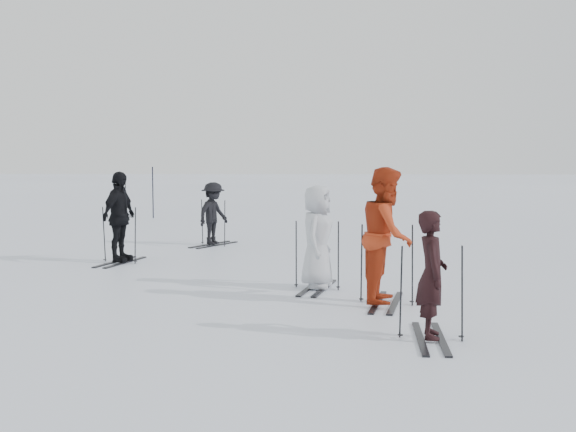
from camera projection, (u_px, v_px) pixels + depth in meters
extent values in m
plane|color=silver|center=(286.00, 275.00, 13.29)|extent=(120.00, 120.00, 0.00)
imported|color=black|center=(432.00, 277.00, 8.64)|extent=(0.40, 0.58, 1.53)
imported|color=#AE3113|center=(387.00, 237.00, 10.69)|extent=(0.94, 1.11, 2.01)
imported|color=silver|center=(317.00, 238.00, 11.87)|extent=(0.71, 0.93, 1.69)
imported|color=black|center=(119.00, 218.00, 14.66)|extent=(0.72, 1.16, 1.84)
imported|color=black|center=(213.00, 214.00, 17.44)|extent=(0.97, 1.12, 1.50)
cylinder|color=black|center=(153.00, 193.00, 24.55)|extent=(0.05, 0.05, 1.75)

